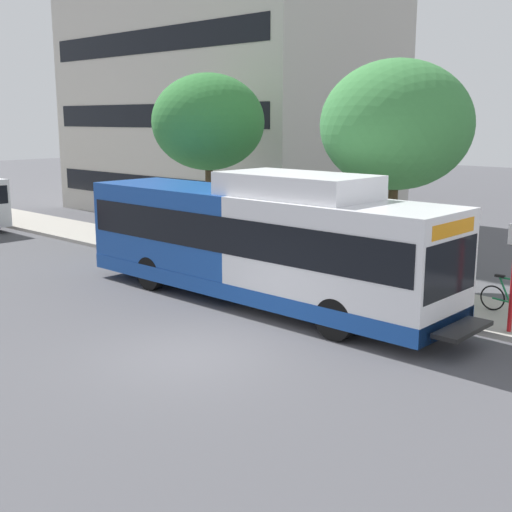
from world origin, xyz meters
The scene contains 6 objects.
ground_plane centered at (0.00, 8.00, 0.00)m, with size 120.00×120.00×0.00m, color #4C4C51.
sidewalk_curb centered at (7.00, 6.00, 0.07)m, with size 3.00×56.00×0.14m, color #A8A399.
transit_bus centered at (4.07, 1.85, 1.70)m, with size 2.58×12.25×3.65m.
street_tree_near_stop centered at (7.86, -0.07, 4.83)m, with size 4.36×4.36×6.55m.
street_tree_mid_block centered at (7.88, 7.81, 4.89)m, with size 4.13×4.13×6.51m.
lattice_comm_tower centered at (22.28, 31.94, 8.40)m, with size 1.10×1.10×25.55m.
Camera 1 is at (-9.00, -10.24, 5.01)m, focal length 46.41 mm.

